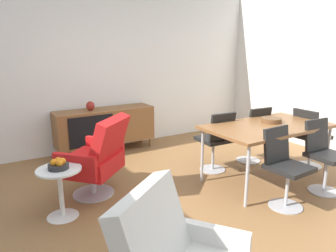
% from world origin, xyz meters
% --- Properties ---
extents(ground_plane, '(8.32, 8.32, 0.00)m').
position_xyz_m(ground_plane, '(0.00, 0.00, 0.00)').
color(ground_plane, olive).
extents(wall_back, '(6.80, 0.12, 2.80)m').
position_xyz_m(wall_back, '(0.00, 2.60, 1.40)').
color(wall_back, white).
rests_on(wall_back, ground_plane).
extents(sideboard, '(1.60, 0.45, 0.72)m').
position_xyz_m(sideboard, '(0.06, 2.30, 0.44)').
color(sideboard, brown).
rests_on(sideboard, ground_plane).
extents(vase_cobalt, '(0.13, 0.13, 0.14)m').
position_xyz_m(vase_cobalt, '(-0.17, 2.30, 0.79)').
color(vase_cobalt, maroon).
rests_on(vase_cobalt, sideboard).
extents(dining_table, '(1.60, 0.90, 0.74)m').
position_xyz_m(dining_table, '(1.40, 0.11, 0.70)').
color(dining_table, brown).
rests_on(dining_table, ground_plane).
extents(wooden_bowl_on_table, '(0.26, 0.26, 0.06)m').
position_xyz_m(wooden_bowl_on_table, '(1.54, 0.18, 0.77)').
color(wooden_bowl_on_table, brown).
rests_on(wooden_bowl_on_table, dining_table).
extents(dining_chair_front_right, '(0.42, 0.44, 0.86)m').
position_xyz_m(dining_chair_front_right, '(1.75, -0.45, 0.47)').
color(dining_chair_front_right, black).
rests_on(dining_chair_front_right, ground_plane).
extents(dining_chair_far_end, '(0.43, 0.41, 0.86)m').
position_xyz_m(dining_chair_far_end, '(2.29, 0.11, 0.47)').
color(dining_chair_far_end, black).
rests_on(dining_chair_far_end, ground_plane).
extents(dining_chair_back_right, '(0.43, 0.45, 0.86)m').
position_xyz_m(dining_chair_back_right, '(1.75, 0.67, 0.47)').
color(dining_chair_back_right, black).
rests_on(dining_chair_back_right, ground_plane).
extents(dining_chair_front_left, '(0.42, 0.44, 0.86)m').
position_xyz_m(dining_chair_front_left, '(1.05, -0.45, 0.47)').
color(dining_chair_front_left, black).
rests_on(dining_chair_front_left, ground_plane).
extents(dining_chair_back_left, '(0.42, 0.44, 0.86)m').
position_xyz_m(dining_chair_back_left, '(1.05, 0.67, 0.47)').
color(dining_chair_back_left, black).
rests_on(dining_chair_back_left, ground_plane).
extents(lounge_chair_red, '(0.91, 0.91, 0.95)m').
position_xyz_m(lounge_chair_red, '(-0.59, 0.83, 0.47)').
color(lounge_chair_red, red).
rests_on(lounge_chair_red, ground_plane).
extents(side_table_round, '(0.44, 0.44, 0.52)m').
position_xyz_m(side_table_round, '(-1.06, 0.55, 0.32)').
color(side_table_round, white).
rests_on(side_table_round, ground_plane).
extents(fruit_bowl, '(0.20, 0.20, 0.11)m').
position_xyz_m(fruit_bowl, '(-1.06, 0.55, 0.56)').
color(fruit_bowl, '#262628').
rests_on(fruit_bowl, side_table_round).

